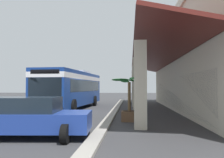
% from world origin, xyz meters
% --- Properties ---
extents(ground, '(120.00, 120.00, 0.00)m').
position_xyz_m(ground, '(0.00, 8.00, 0.00)').
color(ground, '#38383A').
extents(curb_strip, '(28.07, 0.50, 0.12)m').
position_xyz_m(curb_strip, '(-2.09, 2.65, 0.06)').
color(curb_strip, '#9E998E').
rests_on(curb_strip, ground).
extents(transit_bus, '(11.36, 3.34, 3.34)m').
position_xyz_m(transit_bus, '(-2.79, -1.15, 1.85)').
color(transit_bus, navy).
rests_on(transit_bus, ground).
extents(parked_sedan_blue, '(2.65, 4.52, 1.47)m').
position_xyz_m(parked_sedan_blue, '(8.79, 0.14, 0.75)').
color(parked_sedan_blue, navy).
rests_on(parked_sedan_blue, ground).
extents(potted_palm, '(1.81, 1.76, 2.41)m').
position_xyz_m(potted_palm, '(4.36, 3.80, 0.63)').
color(potted_palm, brown).
rests_on(potted_palm, ground).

